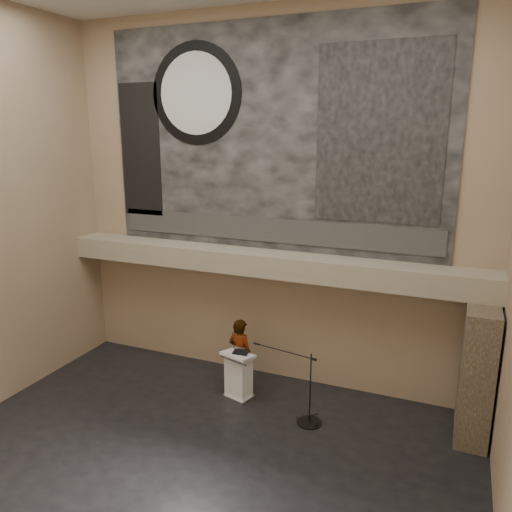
% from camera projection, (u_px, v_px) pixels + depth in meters
% --- Properties ---
extents(floor, '(10.00, 10.00, 0.00)m').
position_uv_depth(floor, '(187.00, 470.00, 8.88)').
color(floor, black).
rests_on(floor, ground).
extents(wall_back, '(10.00, 0.02, 8.50)m').
position_uv_depth(wall_back, '(269.00, 204.00, 11.42)').
color(wall_back, '#917A5C').
rests_on(wall_back, floor).
extents(soffit, '(10.00, 0.80, 0.50)m').
position_uv_depth(soffit, '(263.00, 263.00, 11.38)').
color(soffit, gray).
rests_on(soffit, wall_back).
extents(sprinkler_left, '(0.04, 0.04, 0.06)m').
position_uv_depth(sprinkler_left, '(200.00, 268.00, 12.00)').
color(sprinkler_left, '#B2893D').
rests_on(sprinkler_left, soffit).
extents(sprinkler_right, '(0.04, 0.04, 0.06)m').
position_uv_depth(sprinkler_right, '(344.00, 285.00, 10.70)').
color(sprinkler_right, '#B2893D').
rests_on(sprinkler_right, soffit).
extents(banner, '(8.00, 0.05, 5.00)m').
position_uv_depth(banner, '(269.00, 139.00, 11.04)').
color(banner, black).
rests_on(banner, wall_back).
extents(banner_text_strip, '(7.76, 0.02, 0.55)m').
position_uv_depth(banner_text_strip, '(268.00, 230.00, 11.51)').
color(banner_text_strip, '#2D2D2D').
rests_on(banner_text_strip, banner).
extents(banner_clock_rim, '(2.30, 0.02, 2.30)m').
position_uv_depth(banner_clock_rim, '(196.00, 94.00, 11.43)').
color(banner_clock_rim, black).
rests_on(banner_clock_rim, banner).
extents(banner_clock_face, '(1.84, 0.02, 1.84)m').
position_uv_depth(banner_clock_face, '(195.00, 94.00, 11.41)').
color(banner_clock_face, silver).
rests_on(banner_clock_face, banner).
extents(banner_building_print, '(2.60, 0.02, 3.60)m').
position_uv_depth(banner_building_print, '(379.00, 135.00, 10.09)').
color(banner_building_print, black).
rests_on(banner_building_print, banner).
extents(banner_brick_print, '(1.10, 0.02, 3.20)m').
position_uv_depth(banner_brick_print, '(141.00, 150.00, 12.35)').
color(banner_brick_print, black).
rests_on(banner_brick_print, banner).
extents(stone_pier, '(0.60, 1.40, 2.70)m').
position_uv_depth(stone_pier, '(477.00, 372.00, 9.64)').
color(stone_pier, '#413628').
rests_on(stone_pier, floor).
extents(lectern, '(0.79, 0.66, 1.13)m').
position_uv_depth(lectern, '(239.00, 376.00, 11.15)').
color(lectern, silver).
rests_on(lectern, floor).
extents(binder, '(0.37, 0.31, 0.04)m').
position_uv_depth(binder, '(241.00, 352.00, 11.02)').
color(binder, black).
rests_on(binder, lectern).
extents(papers, '(0.24, 0.31, 0.00)m').
position_uv_depth(papers, '(235.00, 353.00, 11.01)').
color(papers, silver).
rests_on(papers, lectern).
extents(speaker_person, '(0.70, 0.54, 1.73)m').
position_uv_depth(speaker_person, '(240.00, 355.00, 11.49)').
color(speaker_person, silver).
rests_on(speaker_person, floor).
extents(mic_stand, '(1.61, 0.52, 1.56)m').
position_uv_depth(mic_stand, '(307.00, 412.00, 10.29)').
color(mic_stand, black).
rests_on(mic_stand, floor).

